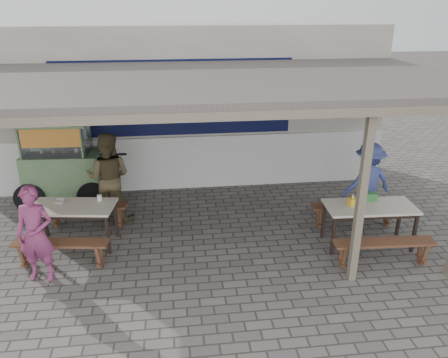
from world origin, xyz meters
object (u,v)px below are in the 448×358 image
object	(u,v)px
bench_left_street	(61,248)
condiment_jar	(100,198)
bench_left_wall	(87,210)
table_right	(370,210)
vendor_cart	(62,161)
patron_right_table	(368,182)
bench_right_street	(384,247)
patron_street_side	(36,234)
patron_wall_side	(109,177)
condiment_bowl	(60,201)
bench_right_wall	(354,210)
table_left	(73,210)
tissue_box	(352,202)
donation_box	(371,197)

from	to	relation	value
bench_left_street	condiment_jar	xyz separation A→B (m)	(0.52, 0.85, 0.46)
bench_left_wall	table_right	xyz separation A→B (m)	(4.92, -1.28, 0.33)
vendor_cart	patron_right_table	xyz separation A→B (m)	(5.91, -1.36, -0.19)
bench_left_street	condiment_jar	bearing A→B (deg)	66.15
bench_right_street	vendor_cart	world-z (taller)	vendor_cart
table_right	patron_street_side	distance (m)	5.36
table_right	patron_wall_side	world-z (taller)	patron_wall_side
vendor_cart	patron_street_side	bearing A→B (deg)	-83.04
patron_street_side	patron_right_table	size ratio (longest dim) A/B	1.00
patron_street_side	bench_right_street	bearing A→B (deg)	5.57
table_right	condiment_bowl	xyz separation A→B (m)	(-5.25, 0.78, 0.10)
bench_right_street	bench_right_wall	world-z (taller)	same
vendor_cart	table_right	bearing A→B (deg)	-19.84
bench_left_street	bench_left_wall	world-z (taller)	same
patron_wall_side	vendor_cart	bearing A→B (deg)	-29.05
condiment_jar	patron_right_table	bearing A→B (deg)	2.27
table_left	vendor_cart	distance (m)	1.83
patron_street_side	patron_wall_side	size ratio (longest dim) A/B	0.87
table_left	bench_right_wall	world-z (taller)	table_left
patron_street_side	condiment_jar	bearing A→B (deg)	64.89
bench_left_street	vendor_cart	distance (m)	2.53
bench_right_wall	vendor_cart	world-z (taller)	vendor_cart
table_left	condiment_bowl	bearing A→B (deg)	151.86
vendor_cart	patron_right_table	distance (m)	6.06
table_left	vendor_cart	bearing A→B (deg)	114.31
vendor_cart	tissue_box	bearing A→B (deg)	-20.45
tissue_box	bench_left_wall	bearing A→B (deg)	165.16
vendor_cart	condiment_bowl	world-z (taller)	vendor_cart
patron_right_table	donation_box	world-z (taller)	patron_right_table
table_left	table_right	bearing A→B (deg)	0.82
bench_left_street	patron_wall_side	distance (m)	1.79
condiment_jar	bench_right_street	bearing A→B (deg)	-17.73
table_left	table_right	xyz separation A→B (m)	(5.01, -0.61, 0.00)
condiment_jar	condiment_bowl	bearing A→B (deg)	-179.74
bench_left_street	vendor_cart	xyz separation A→B (m)	(-0.42, 2.41, 0.62)
bench_left_wall	patron_right_table	world-z (taller)	patron_right_table
bench_right_wall	condiment_bowl	size ratio (longest dim) A/B	9.59
bench_right_street	condiment_jar	bearing A→B (deg)	164.97
table_left	patron_street_side	distance (m)	1.02
table_left	bench_right_wall	xyz separation A→B (m)	(5.04, 0.06, -0.33)
vendor_cart	condiment_jar	distance (m)	1.83
table_right	bench_right_street	bearing A→B (deg)	-90.00
donation_box	table_right	bearing A→B (deg)	-113.22
bench_left_street	bench_left_wall	size ratio (longest dim) A/B	1.00
bench_left_street	condiment_bowl	world-z (taller)	condiment_bowl
patron_wall_side	donation_box	xyz separation A→B (m)	(4.59, -1.32, -0.06)
table_right	tissue_box	size ratio (longest dim) A/B	12.18
tissue_box	condiment_jar	world-z (taller)	tissue_box
bench_right_wall	patron_street_side	world-z (taller)	patron_street_side
donation_box	condiment_jar	size ratio (longest dim) A/B	2.13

